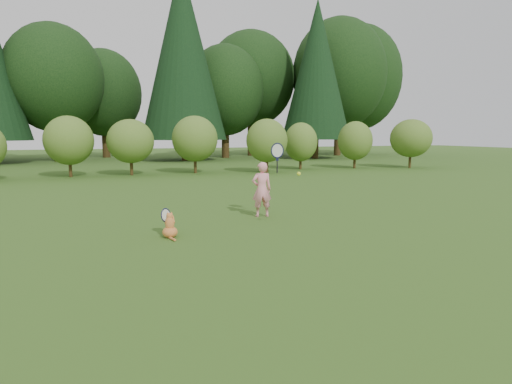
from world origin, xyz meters
name	(u,v)px	position (x,y,z in m)	size (l,w,h in m)	color
ground	(260,233)	(0.00, 0.00, 0.00)	(100.00, 100.00, 0.00)	#245016
shrub_row	(167,145)	(0.00, 13.00, 1.40)	(28.00, 3.00, 2.80)	#496C21
woodland_backdrop	(144,50)	(0.00, 23.00, 7.50)	(48.00, 10.00, 15.00)	black
child	(262,188)	(0.63, 1.58, 0.67)	(0.72, 0.39, 1.92)	pink
cat	(170,224)	(-1.71, 0.26, 0.25)	(0.41, 0.67, 0.66)	#B97523
tennis_ball	(299,174)	(0.80, -0.05, 1.15)	(0.08, 0.08, 0.08)	#CAE01A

